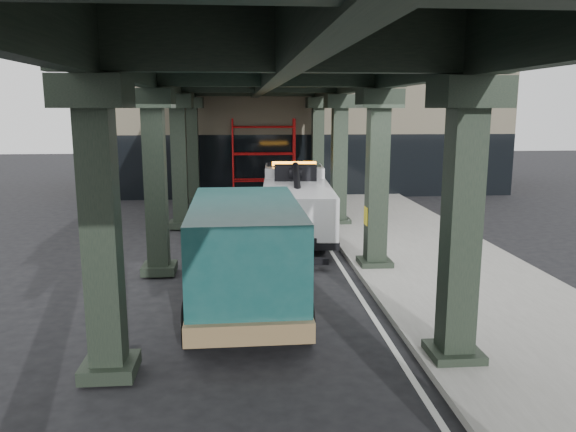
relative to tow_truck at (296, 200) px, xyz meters
name	(u,v)px	position (x,y,z in m)	size (l,w,h in m)	color
ground	(289,295)	(-0.81, -6.66, -1.27)	(90.00, 90.00, 0.00)	black
sidewalk	(440,265)	(3.69, -4.66, -1.20)	(5.00, 40.00, 0.15)	gray
lane_stripe	(343,270)	(0.89, -4.66, -1.27)	(0.12, 38.00, 0.01)	silver
viaduct	(267,71)	(-1.21, -4.66, 4.19)	(7.40, 32.00, 6.40)	black
building	(294,117)	(1.19, 13.34, 2.73)	(22.00, 10.00, 8.00)	#C6B793
scaffolding	(264,157)	(-0.81, 7.98, 0.84)	(3.08, 0.88, 4.00)	red
tow_truck	(296,200)	(0.00, 0.00, 0.00)	(2.74, 8.08, 2.61)	black
towed_van	(245,252)	(-1.87, -7.58, 0.08)	(2.58, 6.25, 2.52)	#124241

